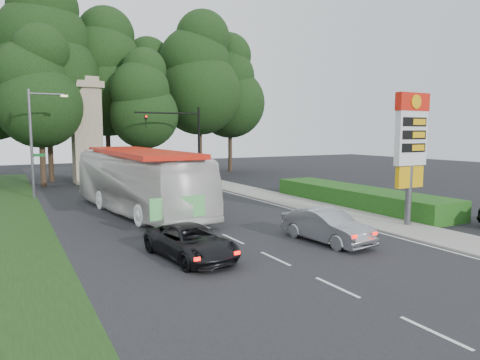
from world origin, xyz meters
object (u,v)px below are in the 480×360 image
traffic_signal_mast (186,135)px  monument (87,130)px  gas_station_pylon (411,141)px  sedan_silver (327,226)px  transit_bus (138,182)px  suv_charcoal (191,242)px  streetlight_signs (34,138)px

traffic_signal_mast → monument: monument is taller
gas_station_pylon → sedan_silver: 6.87m
gas_station_pylon → transit_bus: bearing=136.8°
transit_bus → suv_charcoal: bearing=-101.7°
gas_station_pylon → transit_bus: (-11.17, 10.48, -2.53)m
traffic_signal_mast → suv_charcoal: 23.76m
streetlight_signs → suv_charcoal: size_ratio=1.72×
gas_station_pylon → monument: monument is taller
streetlight_signs → sedan_silver: streetlight_signs is taller
traffic_signal_mast → streetlight_signs: 12.83m
gas_station_pylon → streetlight_signs: bearing=129.0°
gas_station_pylon → traffic_signal_mast: 22.29m
streetlight_signs → suv_charcoal: streetlight_signs is taller
streetlight_signs → transit_bus: bearing=-62.3°
sedan_silver → suv_charcoal: 6.26m
streetlight_signs → monument: monument is taller
sedan_silver → suv_charcoal: sedan_silver is taller
suv_charcoal → gas_station_pylon: bearing=-8.3°
gas_station_pylon → traffic_signal_mast: size_ratio=0.95×
streetlight_signs → sedan_silver: bearing=-63.0°
traffic_signal_mast → sedan_silver: size_ratio=1.59×
suv_charcoal → monument: bearing=80.9°
traffic_signal_mast → sedan_silver: bearing=-95.7°
transit_bus → suv_charcoal: transit_bus is taller
sedan_silver → transit_bus: bearing=111.0°
monument → traffic_signal_mast: bearing=-38.0°
monument → transit_bus: size_ratio=0.73×
monument → streetlight_signs: bearing=-122.0°
traffic_signal_mast → gas_station_pylon: bearing=-80.9°
monument → suv_charcoal: size_ratio=2.16×
traffic_signal_mast → transit_bus: bearing=-123.6°
streetlight_signs → traffic_signal_mast: bearing=8.9°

